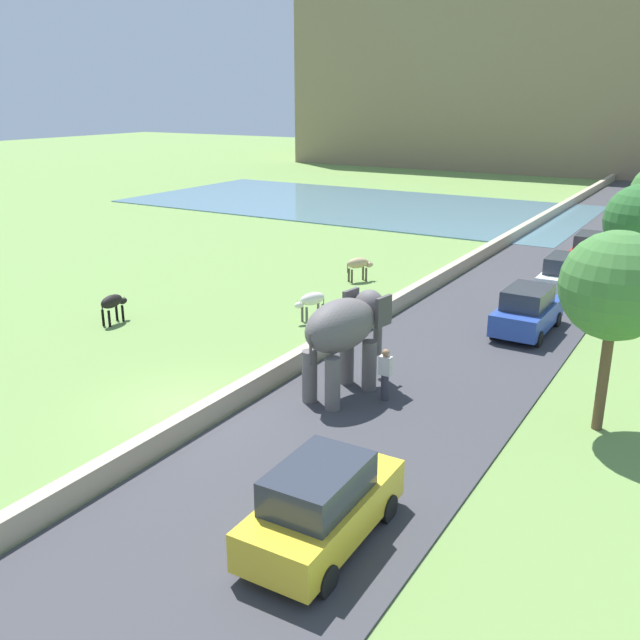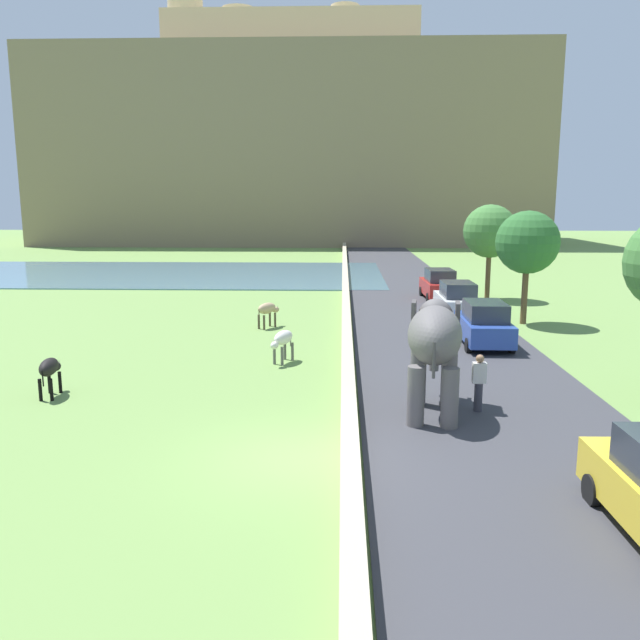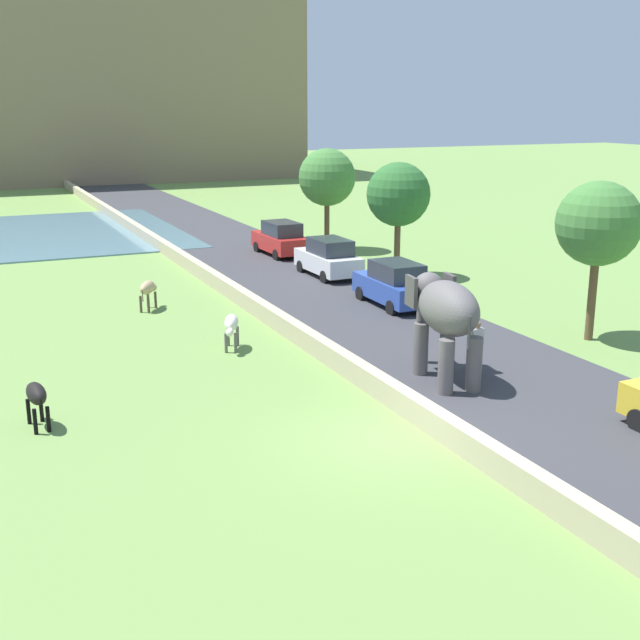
{
  "view_description": "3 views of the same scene",
  "coord_description": "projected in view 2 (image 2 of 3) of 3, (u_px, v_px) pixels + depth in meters",
  "views": [
    {
      "loc": [
        12.57,
        -13.44,
        8.52
      ],
      "look_at": [
        1.32,
        5.25,
        1.37
      ],
      "focal_mm": 38.81,
      "sensor_mm": 36.0,
      "label": 1
    },
    {
      "loc": [
        1.02,
        -13.59,
        5.68
      ],
      "look_at": [
        0.25,
        8.24,
        1.61
      ],
      "focal_mm": 36.21,
      "sensor_mm": 36.0,
      "label": 2
    },
    {
      "loc": [
        -8.93,
        -15.59,
        7.81
      ],
      "look_at": [
        1.04,
        6.31,
        1.32
      ],
      "focal_mm": 45.57,
      "sensor_mm": 36.0,
      "label": 3
    }
  ],
  "objects": [
    {
      "name": "road_surface",
      "position": [
        418.0,
        309.0,
        33.89
      ],
      "size": [
        7.0,
        120.0,
        0.06
      ],
      "primitive_type": "cube",
      "color": "#38383D",
      "rests_on": "ground"
    },
    {
      "name": "tree_far",
      "position": [
        490.0,
        232.0,
        36.8
      ],
      "size": [
        3.03,
        3.03,
        5.45
      ],
      "color": "brown",
      "rests_on": "ground"
    },
    {
      "name": "fort_on_hill",
      "position": [
        288.0,
        38.0,
        86.57
      ],
      "size": [
        33.61,
        8.0,
        7.92
      ],
      "color": "#D6BC89",
      "rests_on": "hill_distant"
    },
    {
      "name": "elephant",
      "position": [
        435.0,
        341.0,
        16.98
      ],
      "size": [
        1.78,
        3.56,
        2.99
      ],
      "color": "#605B5B",
      "rests_on": "ground"
    },
    {
      "name": "cow_black",
      "position": [
        50.0,
        369.0,
        18.81
      ],
      "size": [
        0.55,
        1.41,
        1.15
      ],
      "color": "black",
      "rests_on": "ground"
    },
    {
      "name": "cow_tan",
      "position": [
        268.0,
        310.0,
        28.97
      ],
      "size": [
        1.05,
        1.34,
        1.15
      ],
      "color": "tan",
      "rests_on": "ground"
    },
    {
      "name": "lake",
      "position": [
        150.0,
        274.0,
        50.21
      ],
      "size": [
        36.0,
        18.0,
        0.08
      ],
      "primitive_type": "cube",
      "color": "slate",
      "rests_on": "ground"
    },
    {
      "name": "barrier_wall",
      "position": [
        346.0,
        310.0,
        32.01
      ],
      "size": [
        0.4,
        110.0,
        0.64
      ],
      "primitive_type": "cube",
      "color": "tan",
      "rests_on": "ground"
    },
    {
      "name": "cow_white",
      "position": [
        283.0,
        340.0,
        22.73
      ],
      "size": [
        0.86,
        1.4,
        1.15
      ],
      "color": "silver",
      "rests_on": "ground"
    },
    {
      "name": "car_white",
      "position": [
        457.0,
        300.0,
        31.23
      ],
      "size": [
        1.82,
        4.01,
        1.8
      ],
      "color": "white",
      "rests_on": "ground"
    },
    {
      "name": "hill_distant",
      "position": [
        293.0,
        154.0,
        89.33
      ],
      "size": [
        64.0,
        28.0,
        23.99
      ],
      "primitive_type": "cube",
      "color": "#897556",
      "rests_on": "ground"
    },
    {
      "name": "person_beside_elephant",
      "position": [
        479.0,
        382.0,
        17.3
      ],
      "size": [
        0.36,
        0.22,
        1.63
      ],
      "color": "#33333D",
      "rests_on": "ground"
    },
    {
      "name": "car_blue",
      "position": [
        484.0,
        324.0,
        25.24
      ],
      "size": [
        1.84,
        4.03,
        1.8
      ],
      "color": "#2D4CA8",
      "rests_on": "ground"
    },
    {
      "name": "ground_plane",
      "position": [
        296.0,
        458.0,
        14.42
      ],
      "size": [
        220.0,
        220.0,
        0.0
      ],
      "primitive_type": "plane",
      "color": "#6B8E47"
    },
    {
      "name": "tree_near",
      "position": [
        528.0,
        243.0,
        29.4
      ],
      "size": [
        2.88,
        2.88,
        5.22
      ],
      "color": "brown",
      "rests_on": "ground"
    },
    {
      "name": "car_red",
      "position": [
        439.0,
        285.0,
        37.01
      ],
      "size": [
        1.89,
        4.05,
        1.8
      ],
      "color": "red",
      "rests_on": "ground"
    }
  ]
}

